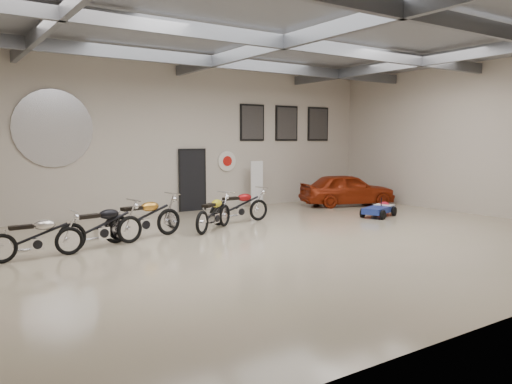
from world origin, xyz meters
TOP-DOWN VIEW (x-y plane):
  - floor at (0.00, 0.00)m, footprint 16.00×12.00m
  - ceiling at (0.00, 0.00)m, footprint 16.00×12.00m
  - back_wall at (0.00, 6.00)m, footprint 16.00×0.02m
  - right_wall at (8.00, 0.00)m, footprint 0.02×12.00m
  - ceiling_beams at (0.00, 0.00)m, footprint 15.80×11.80m
  - door at (0.50, 5.95)m, footprint 0.92×0.08m
  - logo_plaque at (-4.00, 5.95)m, footprint 2.30×0.06m
  - poster_left at (3.00, 5.96)m, footprint 1.05×0.08m
  - poster_mid at (4.60, 5.96)m, footprint 1.05×0.08m
  - poster_right at (6.20, 5.96)m, footprint 1.05×0.08m
  - oil_sign at (1.90, 5.95)m, footprint 0.72×0.10m
  - banner_stand at (2.90, 5.50)m, footprint 0.50×0.26m
  - motorcycle_silver at (-5.38, 1.33)m, footprint 1.90×0.64m
  - motorcycle_black at (-3.93, 1.66)m, footprint 2.14×1.03m
  - motorcycle_gold at (-2.75, 2.12)m, footprint 2.23×1.07m
  - motorcycle_yellow at (-0.72, 2.20)m, footprint 1.94×1.60m
  - motorcycle_red at (0.51, 2.85)m, footprint 2.04×0.72m
  - go_kart at (4.99, 1.43)m, footprint 1.85×1.30m
  - vintage_car at (6.00, 4.00)m, footprint 2.49×3.81m

SIDE VIEW (x-z plane):
  - floor at x=0.00m, z-range -0.01..0.01m
  - go_kart at x=4.99m, z-range 0.00..0.61m
  - motorcycle_silver at x=-5.38m, z-range 0.00..0.98m
  - motorcycle_yellow at x=-0.72m, z-range 0.00..1.01m
  - motorcycle_red at x=0.51m, z-range 0.00..1.05m
  - motorcycle_black at x=-3.93m, z-range 0.00..1.07m
  - motorcycle_gold at x=-2.75m, z-range 0.00..1.11m
  - vintage_car at x=6.00m, z-range 0.00..1.21m
  - banner_stand at x=2.90m, z-range 0.00..1.75m
  - door at x=0.50m, z-range 0.00..2.10m
  - oil_sign at x=1.90m, z-range 1.34..2.06m
  - back_wall at x=0.00m, z-range 0.00..5.00m
  - right_wall at x=8.00m, z-range 0.00..5.00m
  - logo_plaque at x=-4.00m, z-range 2.22..3.38m
  - poster_left at x=3.00m, z-range 2.42..3.78m
  - poster_mid at x=4.60m, z-range 2.42..3.78m
  - poster_right at x=6.20m, z-range 2.42..3.78m
  - ceiling_beams at x=0.00m, z-range 4.59..4.91m
  - ceiling at x=0.00m, z-range 5.00..5.00m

